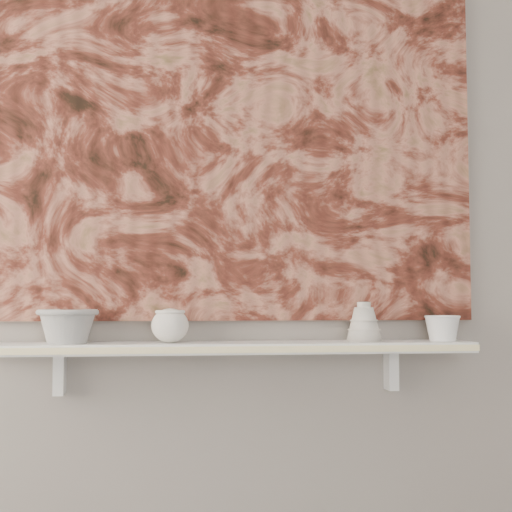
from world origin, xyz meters
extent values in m
plane|color=gray|center=(0.00, 1.60, 1.35)|extent=(3.60, 0.00, 3.60)
cube|color=silver|center=(0.00, 1.51, 0.92)|extent=(1.40, 0.18, 0.03)
cube|color=#FBEAA7|center=(0.00, 1.41, 0.92)|extent=(1.40, 0.01, 0.02)
cube|color=silver|center=(-0.49, 1.57, 0.84)|extent=(0.03, 0.06, 0.12)
cube|color=silver|center=(0.49, 1.57, 0.84)|extent=(0.03, 0.06, 0.12)
cube|color=#5C251B|center=(0.00, 1.59, 1.54)|extent=(1.50, 0.02, 1.10)
cube|color=black|center=(0.45, 1.57, 1.23)|extent=(0.09, 0.00, 0.08)
camera|label=1|loc=(-0.18, -0.54, 1.04)|focal=50.00mm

